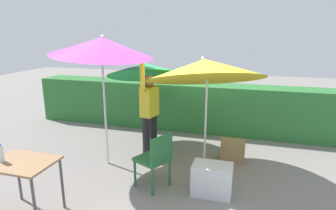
{
  "coord_description": "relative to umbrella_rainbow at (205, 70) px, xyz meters",
  "views": [
    {
      "loc": [
        1.33,
        -4.34,
        2.36
      ],
      "look_at": [
        0.0,
        0.3,
        1.1
      ],
      "focal_mm": 30.14,
      "sensor_mm": 36.0,
      "label": 1
    }
  ],
  "objects": [
    {
      "name": "umbrella_orange",
      "position": [
        -1.35,
        0.74,
        -0.14
      ],
      "size": [
        1.63,
        1.57,
        2.05
      ],
      "color": "silver",
      "rests_on": "ground_plane"
    },
    {
      "name": "umbrella_rainbow",
      "position": [
        0.0,
        0.0,
        0.0
      ],
      "size": [
        2.05,
        2.01,
        2.25
      ],
      "color": "silver",
      "rests_on": "ground_plane"
    },
    {
      "name": "ground_plane",
      "position": [
        -0.63,
        -0.33,
        -1.75
      ],
      "size": [
        24.0,
        24.0,
        0.0
      ],
      "primitive_type": "plane",
      "color": "gray"
    },
    {
      "name": "umbrella_yellow",
      "position": [
        -1.68,
        -0.38,
        0.36
      ],
      "size": [
        1.75,
        1.74,
        2.36
      ],
      "color": "silver",
      "rests_on": "ground_plane"
    },
    {
      "name": "crate_cardboard",
      "position": [
        0.52,
        0.39,
        -1.55
      ],
      "size": [
        0.44,
        0.31,
        0.39
      ],
      "primitive_type": "cube",
      "color": "#9E7A4C",
      "rests_on": "ground_plane"
    },
    {
      "name": "person_vendor",
      "position": [
        -1.04,
        0.13,
        -0.81
      ],
      "size": [
        0.28,
        0.56,
        1.88
      ],
      "color": "black",
      "rests_on": "ground_plane"
    },
    {
      "name": "bottle_water",
      "position": [
        -2.22,
        -2.11,
        -0.87
      ],
      "size": [
        0.07,
        0.07,
        0.24
      ],
      "color": "silver",
      "rests_on": "folding_table"
    },
    {
      "name": "chair_plastic",
      "position": [
        -0.56,
        -0.95,
        -1.24
      ],
      "size": [
        0.59,
        0.59,
        0.89
      ],
      "color": "#236633",
      "rests_on": "ground_plane"
    },
    {
      "name": "folding_table",
      "position": [
        -1.98,
        -2.04,
        -1.08
      ],
      "size": [
        0.8,
        0.6,
        0.77
      ],
      "color": "#4C4C51",
      "rests_on": "ground_plane"
    },
    {
      "name": "cooler_box",
      "position": [
        0.29,
        -0.88,
        -1.51
      ],
      "size": [
        0.58,
        0.36,
        0.47
      ],
      "primitive_type": "cube",
      "color": "silver",
      "rests_on": "ground_plane"
    },
    {
      "name": "hedge_row",
      "position": [
        -0.63,
        1.93,
        -1.18
      ],
      "size": [
        8.0,
        0.7,
        1.14
      ],
      "primitive_type": "cube",
      "color": "#2D7033",
      "rests_on": "ground_plane"
    }
  ]
}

